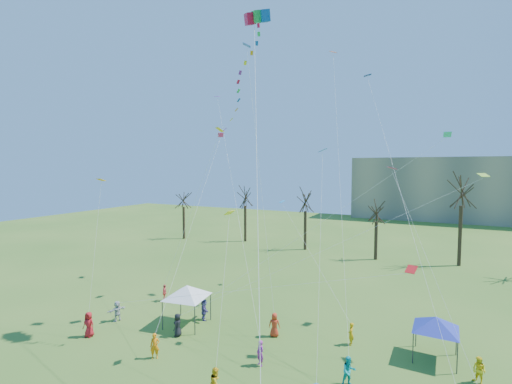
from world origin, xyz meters
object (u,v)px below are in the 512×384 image
at_px(big_box_kite, 246,79).
at_px(canopy_tent_blue, 436,323).
at_px(canopy_tent_white, 187,291).
at_px(distant_building, 489,190).

xyz_separation_m(big_box_kite, canopy_tent_blue, (12.71, 2.38, -16.51)).
distance_m(canopy_tent_white, canopy_tent_blue, 18.03).
relative_size(big_box_kite, canopy_tent_blue, 6.82).
relative_size(distant_building, big_box_kite, 2.30).
bearing_deg(distant_building, canopy_tent_white, -111.36).
bearing_deg(distant_building, big_box_kite, -108.07).
relative_size(big_box_kite, canopy_tent_white, 6.12).
distance_m(distant_building, canopy_tent_white, 80.82).
bearing_deg(canopy_tent_white, distant_building, 68.64).
bearing_deg(canopy_tent_white, canopy_tent_blue, 9.54).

